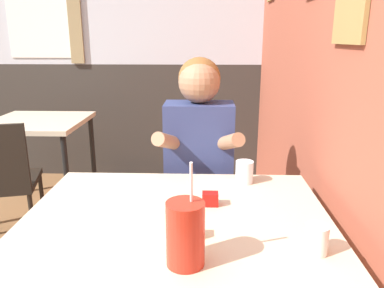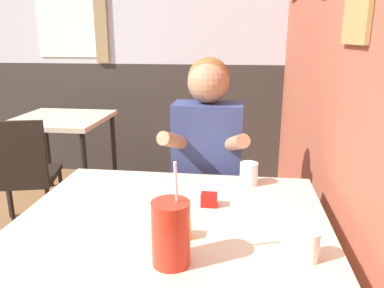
# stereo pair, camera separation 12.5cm
# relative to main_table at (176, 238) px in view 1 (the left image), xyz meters

# --- Properties ---
(brick_wall_right) EXTENTS (0.08, 4.70, 2.70)m
(brick_wall_right) POSITION_rel_main_table_xyz_m (0.64, 1.05, 0.67)
(brick_wall_right) COLOR #9E4C38
(brick_wall_right) RESTS_ON ground_plane
(back_wall) EXTENTS (5.76, 0.09, 2.70)m
(back_wall) POSITION_rel_main_table_xyz_m (-0.78, 2.43, 0.68)
(back_wall) COLOR silver
(back_wall) RESTS_ON ground_plane
(main_table) EXTENTS (1.08, 0.95, 0.73)m
(main_table) POSITION_rel_main_table_xyz_m (0.00, 0.00, 0.00)
(main_table) COLOR beige
(main_table) RESTS_ON ground_plane
(background_table) EXTENTS (0.71, 0.71, 0.73)m
(background_table) POSITION_rel_main_table_xyz_m (-1.19, 1.62, -0.03)
(background_table) COLOR beige
(background_table) RESTS_ON ground_plane
(chair_near_window) EXTENTS (0.49, 0.49, 0.87)m
(chair_near_window) POSITION_rel_main_table_xyz_m (-1.16, 0.96, -0.16)
(chair_near_window) COLOR black
(chair_near_window) RESTS_ON ground_plane
(person_seated) EXTENTS (0.42, 0.40, 1.25)m
(person_seated) POSITION_rel_main_table_xyz_m (0.07, 0.66, -0.02)
(person_seated) COLOR navy
(person_seated) RESTS_ON ground_plane
(cocktail_pitcher) EXTENTS (0.11, 0.11, 0.30)m
(cocktail_pitcher) POSITION_rel_main_table_xyz_m (0.05, -0.24, 0.15)
(cocktail_pitcher) COLOR #B22819
(cocktail_pitcher) RESTS_ON main_table
(glass_near_pitcher) EXTENTS (0.08, 0.08, 0.10)m
(glass_near_pitcher) POSITION_rel_main_table_xyz_m (0.27, 0.38, 0.11)
(glass_near_pitcher) COLOR silver
(glass_near_pitcher) RESTS_ON main_table
(glass_center) EXTENTS (0.07, 0.07, 0.09)m
(glass_center) POSITION_rel_main_table_xyz_m (0.42, -0.17, 0.10)
(glass_center) COLOR silver
(glass_center) RESTS_ON main_table
(condiment_ketchup) EXTENTS (0.06, 0.04, 0.05)m
(condiment_ketchup) POSITION_rel_main_table_xyz_m (0.12, 0.15, 0.08)
(condiment_ketchup) COLOR #B7140F
(condiment_ketchup) RESTS_ON main_table
(condiment_mustard) EXTENTS (0.06, 0.04, 0.05)m
(condiment_mustard) POSITION_rel_main_table_xyz_m (0.05, -0.09, 0.08)
(condiment_mustard) COLOR yellow
(condiment_mustard) RESTS_ON main_table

